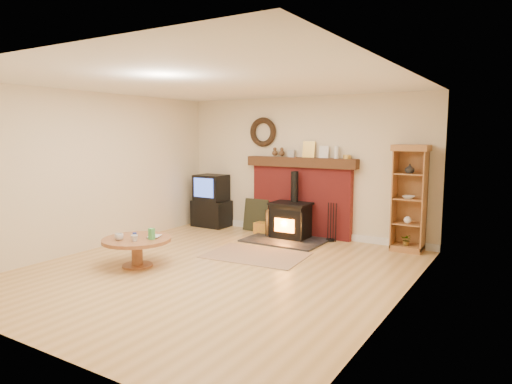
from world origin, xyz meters
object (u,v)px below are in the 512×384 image
Objects in this scene: wood_stove at (290,222)px; curio_cabinet at (410,198)px; coffee_table at (137,244)px; tv_unit at (211,202)px.

wood_stove is 0.80× the size of curio_cabinet.
wood_stove is 1.42× the size of coffee_table.
tv_unit is 1.09× the size of coffee_table.
wood_stove is at bearing -172.12° from curio_cabinet.
tv_unit is 4.00m from curio_cabinet.
tv_unit is at bearing -178.80° from curio_cabinet.
wood_stove is at bearing 68.24° from coffee_table.
coffee_table is at bearing -73.64° from tv_unit.
coffee_table is (-3.13, -2.99, -0.53)m from curio_cabinet.
wood_stove reaches higher than tv_unit.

